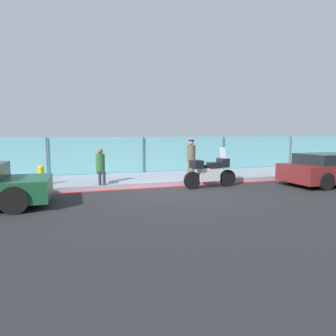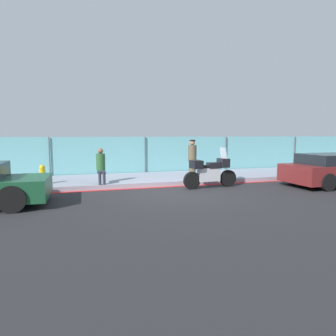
{
  "view_description": "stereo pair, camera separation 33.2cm",
  "coord_description": "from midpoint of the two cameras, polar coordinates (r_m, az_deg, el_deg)",
  "views": [
    {
      "loc": [
        -3.49,
        -9.57,
        2.02
      ],
      "look_at": [
        0.14,
        1.25,
        0.74
      ],
      "focal_mm": 32.0,
      "sensor_mm": 36.0,
      "label": 1
    },
    {
      "loc": [
        -3.18,
        -9.67,
        2.02
      ],
      "look_at": [
        0.14,
        1.25,
        0.74
      ],
      "focal_mm": 32.0,
      "sensor_mm": 36.0,
      "label": 2
    }
  ],
  "objects": [
    {
      "name": "curb_paint_stripe",
      "position": [
        11.58,
        0.11,
        -3.64
      ],
      "size": [
        32.48,
        0.18,
        0.01
      ],
      "color": "red",
      "rests_on": "ground_plane"
    },
    {
      "name": "fire_hydrant",
      "position": [
        12.01,
        -22.08,
        -1.19
      ],
      "size": [
        0.23,
        0.28,
        0.73
      ],
      "color": "gold",
      "rests_on": "sidewalk"
    },
    {
      "name": "motorcycle",
      "position": [
        11.46,
        8.84,
        -0.7
      ],
      "size": [
        2.21,
        0.59,
        1.53
      ],
      "rotation": [
        0.0,
        0.0,
        0.07
      ],
      "color": "black",
      "rests_on": "ground_plane"
    },
    {
      "name": "ground_plane",
      "position": [
        10.38,
        2.2,
        -4.84
      ],
      "size": [
        120.0,
        120.0,
        0.0
      ],
      "primitive_type": "plane",
      "color": "#262628"
    },
    {
      "name": "parked_car_right_down_street",
      "position": [
        13.65,
        29.62,
        -0.33
      ],
      "size": [
        4.07,
        2.06,
        1.26
      ],
      "rotation": [
        0.0,
        0.0,
        0.03
      ],
      "color": "maroon",
      "rests_on": "ground_plane"
    },
    {
      "name": "sidewalk",
      "position": [
        13.2,
        -2.07,
        -2.03
      ],
      "size": [
        32.48,
        3.25,
        0.18
      ],
      "color": "#8E93A3",
      "rests_on": "ground_plane"
    },
    {
      "name": "person_seated_on_curb",
      "position": [
        11.57,
        -11.87,
        0.79
      ],
      "size": [
        0.34,
        0.67,
        1.33
      ],
      "color": "#2D3342",
      "rests_on": "sidewalk"
    },
    {
      "name": "storefront_fence",
      "position": [
        14.76,
        -3.79,
        2.25
      ],
      "size": [
        30.86,
        0.17,
        1.91
      ],
      "color": "#6BB2B7",
      "rests_on": "ground_plane"
    },
    {
      "name": "officer_standing",
      "position": [
        13.07,
        5.37,
        1.91
      ],
      "size": [
        0.37,
        0.37,
        1.62
      ],
      "color": "brown",
      "rests_on": "sidewalk"
    }
  ]
}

